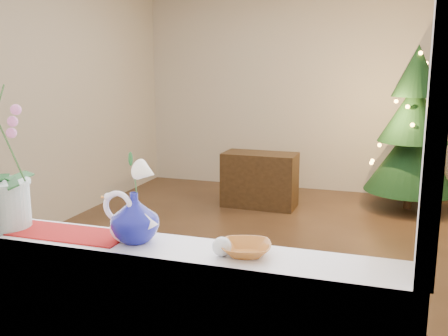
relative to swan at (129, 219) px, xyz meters
The scene contains 14 objects.
ground 2.59m from the swan, 90.23° to the left, with size 5.00×5.00×0.00m, color #322014.
wall_back 4.90m from the swan, 90.11° to the left, with size 4.50×0.10×2.70m, color beige.
wall_front 0.35m from the swan, 94.65° to the right, with size 4.50×0.10×2.70m, color beige.
wall_left 3.30m from the swan, 133.46° to the left, with size 0.10×5.00×2.70m, color beige.
windowsill 0.12m from the swan, 123.22° to the left, with size 2.20×0.26×0.04m, color white.
window_frame 0.69m from the swan, 96.26° to the right, with size 2.22×0.06×1.60m, color white, non-canonical shape.
runner 0.40m from the swan, behind, with size 0.70×0.20×0.01m, color maroon.
swan is the anchor object (origin of this frame).
blue_vase 0.03m from the swan, 61.92° to the left, with size 0.22×0.22×0.23m, color #090B5F.
lily 0.22m from the swan, 61.92° to the left, with size 0.13×0.07×0.17m, color white, non-canonical shape.
paperweight 0.39m from the swan, ahead, with size 0.07×0.07×0.07m, color silver.
amber_dish 0.47m from the swan, ahead, with size 0.16×0.16×0.04m, color #A96122.
xmas_tree 4.45m from the swan, 74.16° to the left, with size 1.01×1.01×1.84m, color #103219, non-canonical shape.
side_table 3.93m from the swan, 96.45° to the left, with size 0.84×0.42×0.63m, color black.
Camera 1 is at (0.94, -4.04, 1.60)m, focal length 40.00 mm.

